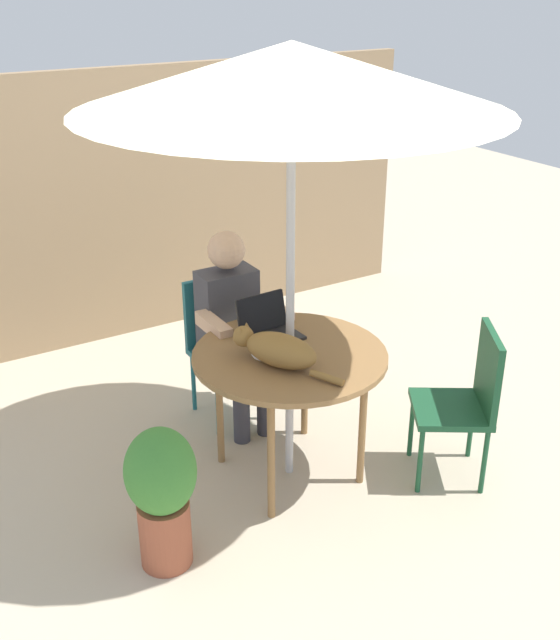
{
  "coord_description": "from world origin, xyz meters",
  "views": [
    {
      "loc": [
        -1.88,
        -3.01,
        2.59
      ],
      "look_at": [
        0.0,
        0.1,
        0.9
      ],
      "focal_mm": 42.85,
      "sensor_mm": 36.0,
      "label": 1
    }
  ],
  "objects_px": {
    "chair_empty": "(468,394)",
    "laptop": "(267,325)",
    "chair_occupied": "(222,337)",
    "patio_umbrella": "(292,77)",
    "person_seated": "(233,321)",
    "patio_table": "(290,363)",
    "cat": "(277,350)",
    "potted_plant_near_fence": "(162,490)"
  },
  "relations": [
    {
      "from": "chair_empty",
      "to": "laptop",
      "type": "xyz_separation_m",
      "value": [
        -0.8,
        0.76,
        0.3
      ]
    },
    {
      "from": "chair_occupied",
      "to": "chair_empty",
      "type": "relative_size",
      "value": 1.0
    },
    {
      "from": "patio_umbrella",
      "to": "person_seated",
      "type": "xyz_separation_m",
      "value": [
        0.0,
        0.64,
        -1.46
      ]
    },
    {
      "from": "patio_table",
      "to": "cat",
      "type": "relative_size",
      "value": 1.69
    },
    {
      "from": "patio_umbrella",
      "to": "potted_plant_near_fence",
      "type": "bearing_deg",
      "value": -160.76
    },
    {
      "from": "patio_umbrella",
      "to": "chair_empty",
      "type": "bearing_deg",
      "value": -32.38
    },
    {
      "from": "chair_occupied",
      "to": "potted_plant_near_fence",
      "type": "bearing_deg",
      "value": -128.59
    },
    {
      "from": "patio_table",
      "to": "potted_plant_near_fence",
      "type": "distance_m",
      "value": 0.97
    },
    {
      "from": "patio_umbrella",
      "to": "person_seated",
      "type": "height_order",
      "value": "patio_umbrella"
    },
    {
      "from": "patio_table",
      "to": "chair_occupied",
      "type": "relative_size",
      "value": 1.17
    },
    {
      "from": "chair_empty",
      "to": "chair_occupied",
      "type": "bearing_deg",
      "value": 121.7
    },
    {
      "from": "person_seated",
      "to": "patio_table",
      "type": "bearing_deg",
      "value": -90.0
    },
    {
      "from": "chair_empty",
      "to": "cat",
      "type": "bearing_deg",
      "value": 154.64
    },
    {
      "from": "patio_umbrella",
      "to": "person_seated",
      "type": "bearing_deg",
      "value": 90.0
    },
    {
      "from": "chair_occupied",
      "to": "potted_plant_near_fence",
      "type": "height_order",
      "value": "chair_occupied"
    },
    {
      "from": "patio_umbrella",
      "to": "potted_plant_near_fence",
      "type": "relative_size",
      "value": 3.13
    },
    {
      "from": "chair_occupied",
      "to": "chair_empty",
      "type": "distance_m",
      "value": 1.53
    },
    {
      "from": "patio_table",
      "to": "cat",
      "type": "height_order",
      "value": "cat"
    },
    {
      "from": "chair_occupied",
      "to": "person_seated",
      "type": "xyz_separation_m",
      "value": [
        0.0,
        -0.16,
        0.17
      ]
    },
    {
      "from": "patio_umbrella",
      "to": "person_seated",
      "type": "relative_size",
      "value": 1.89
    },
    {
      "from": "laptop",
      "to": "cat",
      "type": "height_order",
      "value": "laptop"
    },
    {
      "from": "person_seated",
      "to": "potted_plant_near_fence",
      "type": "relative_size",
      "value": 1.66
    },
    {
      "from": "patio_table",
      "to": "patio_umbrella",
      "type": "bearing_deg",
      "value": 0.0
    },
    {
      "from": "patio_table",
      "to": "laptop",
      "type": "xyz_separation_m",
      "value": [
        0.01,
        0.25,
        0.13
      ]
    },
    {
      "from": "laptop",
      "to": "cat",
      "type": "distance_m",
      "value": 0.34
    },
    {
      "from": "patio_table",
      "to": "chair_empty",
      "type": "relative_size",
      "value": 1.17
    },
    {
      "from": "potted_plant_near_fence",
      "to": "patio_umbrella",
      "type": "bearing_deg",
      "value": 19.24
    },
    {
      "from": "chair_empty",
      "to": "cat",
      "type": "relative_size",
      "value": 1.44
    },
    {
      "from": "person_seated",
      "to": "potted_plant_near_fence",
      "type": "xyz_separation_m",
      "value": [
        -0.88,
        -0.94,
        -0.27
      ]
    },
    {
      "from": "cat",
      "to": "potted_plant_near_fence",
      "type": "height_order",
      "value": "cat"
    },
    {
      "from": "cat",
      "to": "laptop",
      "type": "bearing_deg",
      "value": 67.85
    },
    {
      "from": "chair_empty",
      "to": "laptop",
      "type": "distance_m",
      "value": 1.14
    },
    {
      "from": "patio_table",
      "to": "patio_umbrella",
      "type": "relative_size",
      "value": 0.45
    },
    {
      "from": "person_seated",
      "to": "cat",
      "type": "height_order",
      "value": "person_seated"
    },
    {
      "from": "chair_occupied",
      "to": "laptop",
      "type": "height_order",
      "value": "laptop"
    },
    {
      "from": "cat",
      "to": "patio_table",
      "type": "bearing_deg",
      "value": 29.86
    },
    {
      "from": "chair_empty",
      "to": "person_seated",
      "type": "relative_size",
      "value": 0.72
    },
    {
      "from": "patio_umbrella",
      "to": "laptop",
      "type": "xyz_separation_m",
      "value": [
        0.01,
        0.25,
        -1.33
      ]
    },
    {
      "from": "chair_occupied",
      "to": "cat",
      "type": "bearing_deg",
      "value": -98.11
    },
    {
      "from": "cat",
      "to": "potted_plant_near_fence",
      "type": "relative_size",
      "value": 0.83
    },
    {
      "from": "chair_empty",
      "to": "person_seated",
      "type": "height_order",
      "value": "person_seated"
    },
    {
      "from": "chair_occupied",
      "to": "patio_table",
      "type": "bearing_deg",
      "value": -90.0
    }
  ]
}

